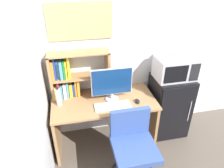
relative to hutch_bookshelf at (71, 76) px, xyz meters
name	(u,v)px	position (x,y,z in m)	size (l,w,h in m)	color
wall_back	(189,42)	(1.67, 0.13, 0.28)	(6.40, 0.04, 2.60)	silver
wall_left	(14,159)	(-0.35, -1.49, 0.28)	(0.04, 4.40, 2.60)	silver
desk	(104,114)	(0.38, -0.22, -0.50)	(1.32, 0.66, 0.73)	#997047
hutch_bookshelf	(71,76)	(0.00, 0.00, 0.00)	(0.75, 0.24, 0.60)	#997047
monitor	(112,83)	(0.49, -0.22, -0.04)	(0.52, 0.17, 0.44)	#B7B7BC
keyboard	(113,106)	(0.46, -0.38, -0.28)	(0.45, 0.15, 0.02)	silver
computer_mouse	(137,101)	(0.79, -0.35, -0.27)	(0.06, 0.10, 0.04)	black
water_bottle	(58,97)	(-0.18, -0.20, -0.17)	(0.06, 0.06, 0.25)	silver
mini_fridge	(169,105)	(1.35, -0.16, -0.56)	(0.52, 0.49, 0.92)	black
microwave	(175,68)	(1.35, -0.16, 0.05)	(0.51, 0.35, 0.29)	#ADADB2
desk_fan	(181,48)	(1.38, -0.17, 0.33)	(0.16, 0.11, 0.24)	silver
desk_chair	(133,152)	(0.60, -0.82, -0.63)	(0.55, 0.55, 0.87)	black
wall_corkboard	(80,21)	(0.17, 0.10, 0.65)	(0.77, 0.02, 0.44)	tan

